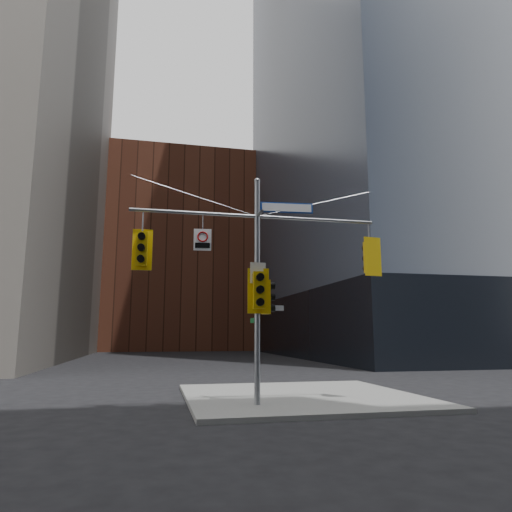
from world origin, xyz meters
name	(u,v)px	position (x,y,z in m)	size (l,w,h in m)	color
ground	(274,422)	(0.00, 0.00, 0.00)	(160.00, 160.00, 0.00)	black
sidewalk_corner	(300,397)	(2.00, 4.00, 0.07)	(8.00, 8.00, 0.15)	gray
podium_ne	(451,327)	(28.00, 32.00, 3.00)	(36.40, 36.40, 6.00)	black
brick_midrise	(179,256)	(0.00, 58.00, 14.00)	(26.00, 20.00, 28.00)	brown
signal_assembly	(257,265)	(0.00, 1.99, 4.42)	(8.00, 0.80, 7.30)	gray
traffic_light_west_arm	(142,249)	(-3.58, 2.01, 4.80)	(0.61, 0.49, 1.27)	#E4B40C
traffic_light_east_arm	(370,257)	(3.88, 1.99, 4.80)	(0.62, 0.53, 1.30)	#E4B40C
traffic_light_pole_side	(267,297)	(0.32, 2.00, 3.40)	(0.42, 0.35, 1.06)	#E4B40C
traffic_light_pole_front	(259,290)	(0.00, 1.73, 3.59)	(0.68, 0.56, 1.41)	#E4B40C
street_sign_blade	(287,208)	(0.99, 2.00, 6.35)	(1.75, 0.19, 0.34)	navy
regulatory_sign_arm	(203,239)	(-1.75, 1.97, 5.17)	(0.55, 0.11, 0.69)	silver
regulatory_sign_pole	(258,273)	(0.00, 1.88, 4.13)	(0.50, 0.08, 0.66)	silver
street_blade_ew	(271,308)	(0.45, 2.00, 3.06)	(0.83, 0.09, 0.17)	silver
street_blade_ns	(254,320)	(0.00, 2.45, 2.68)	(0.09, 0.79, 0.16)	#145926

